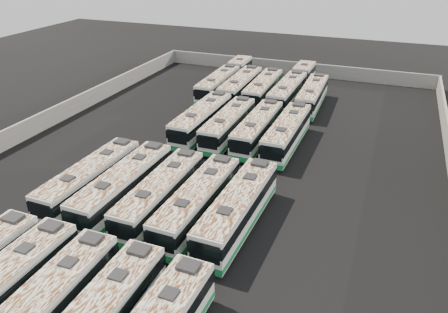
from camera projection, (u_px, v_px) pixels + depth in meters
ground at (207, 171)px, 43.18m from camera, size 140.00×140.00×0.00m
perimeter_wall at (207, 161)px, 42.69m from camera, size 45.20×73.20×2.20m
bus_front_center at (43, 311)px, 24.72m from camera, size 2.75×11.98×3.36m
bus_midfront_far_left at (91, 179)px, 38.18m from camera, size 2.81×11.98×3.36m
bus_midfront_left at (124, 186)px, 37.06m from camera, size 2.79×12.31×3.46m
bus_midfront_center at (161, 194)px, 36.02m from camera, size 2.53×11.87×3.34m
bus_midfront_right at (198, 202)px, 34.87m from camera, size 2.81×12.05×3.38m
bus_midfront_far_right at (238, 209)px, 33.90m from camera, size 2.92×12.35×3.46m
bus_midback_left at (202, 119)px, 50.53m from camera, size 2.73×12.38×3.48m
bus_midback_center at (228, 125)px, 49.38m from camera, size 2.52×11.81×3.33m
bus_midback_right at (257, 128)px, 48.38m from camera, size 2.59×11.84×3.33m
bus_midback_far_right at (287, 133)px, 47.11m from camera, size 2.71×12.17×3.42m
bus_back_far_left at (226, 79)px, 65.37m from camera, size 2.81×18.47×3.34m
bus_back_left at (240, 87)px, 61.57m from camera, size 2.77×12.38×3.48m
bus_back_center at (263, 89)px, 60.72m from camera, size 2.81×12.10×3.40m
bus_back_right at (293, 86)px, 62.09m from camera, size 2.82×18.82×3.41m
bus_back_far_right at (312, 96)px, 58.40m from camera, size 2.77×11.87×3.33m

